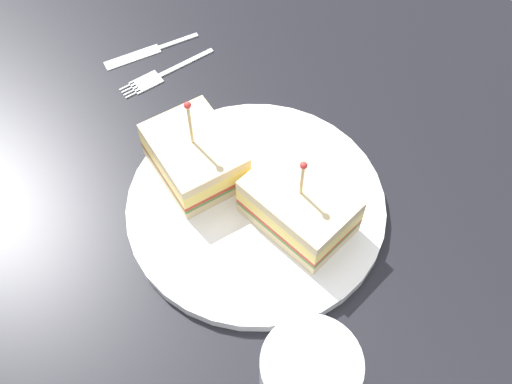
{
  "coord_description": "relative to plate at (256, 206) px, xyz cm",
  "views": [
    {
      "loc": [
        -25.68,
        20.3,
        54.08
      ],
      "look_at": [
        0.0,
        0.0,
        3.27
      ],
      "focal_mm": 42.93,
      "sensor_mm": 36.0,
      "label": 1
    }
  ],
  "objects": [
    {
      "name": "knife",
      "position": [
        26.07,
        -3.46,
        -0.46
      ],
      "size": [
        3.42,
        12.18,
        0.35
      ],
      "color": "silver",
      "rests_on": "ground_plane"
    },
    {
      "name": "sandwich_half_back",
      "position": [
        7.09,
        2.36,
        3.04
      ],
      "size": [
        10.59,
        8.65,
        10.61
      ],
      "color": "beige",
      "rests_on": "plate"
    },
    {
      "name": "ground_plane",
      "position": [
        0.0,
        0.0,
        -1.64
      ],
      "size": [
        92.88,
        92.88,
        2.0
      ],
      "primitive_type": "cube",
      "color": "black"
    },
    {
      "name": "fork",
      "position": [
        21.8,
        -2.26,
        -0.46
      ],
      "size": [
        2.39,
        12.6,
        0.35
      ],
      "color": "silver",
      "rests_on": "ground_plane"
    },
    {
      "name": "plate",
      "position": [
        0.0,
        0.0,
        0.0
      ],
      "size": [
        26.39,
        26.39,
        1.27
      ],
      "primitive_type": "cylinder",
      "color": "white",
      "rests_on": "ground_plane"
    },
    {
      "name": "sandwich_half_front",
      "position": [
        -4.14,
        -2.01,
        3.16
      ],
      "size": [
        11.04,
        8.12,
        9.73
      ],
      "color": "beige",
      "rests_on": "plate"
    }
  ]
}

